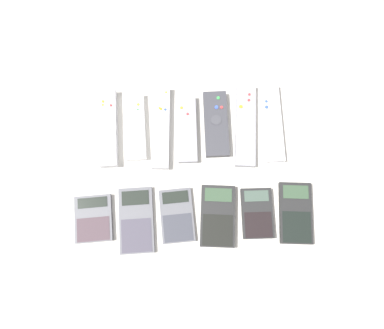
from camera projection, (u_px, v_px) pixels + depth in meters
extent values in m
plane|color=beige|center=(192.00, 177.00, 0.94)|extent=(3.00, 3.00, 0.00)
cube|color=#B7B7BC|center=(108.00, 128.00, 0.96)|extent=(0.05, 0.21, 0.03)
cylinder|color=#99999E|center=(107.00, 127.00, 0.94)|extent=(0.02, 0.02, 0.00)
cylinder|color=orange|center=(103.00, 101.00, 0.96)|extent=(0.01, 0.01, 0.00)
cylinder|color=yellow|center=(103.00, 105.00, 0.96)|extent=(0.01, 0.01, 0.00)
cylinder|color=red|center=(111.00, 105.00, 0.96)|extent=(0.01, 0.01, 0.00)
cube|color=white|center=(135.00, 127.00, 0.96)|extent=(0.06, 0.18, 0.02)
cylinder|color=silver|center=(134.00, 123.00, 0.95)|extent=(0.03, 0.03, 0.00)
cylinder|color=yellow|center=(138.00, 104.00, 0.96)|extent=(0.01, 0.01, 0.00)
cylinder|color=green|center=(138.00, 110.00, 0.96)|extent=(0.01, 0.01, 0.00)
cube|color=#B7B7BC|center=(161.00, 128.00, 0.96)|extent=(0.05, 0.22, 0.02)
cylinder|color=orange|center=(159.00, 108.00, 0.96)|extent=(0.01, 0.01, 0.00)
cylinder|color=blue|center=(165.00, 109.00, 0.96)|extent=(0.01, 0.01, 0.00)
cylinder|color=yellow|center=(166.00, 92.00, 0.97)|extent=(0.01, 0.01, 0.00)
cylinder|color=orange|center=(161.00, 109.00, 0.96)|extent=(0.01, 0.01, 0.00)
cube|color=gray|center=(187.00, 129.00, 0.96)|extent=(0.05, 0.18, 0.02)
cylinder|color=orange|center=(181.00, 108.00, 0.96)|extent=(0.01, 0.01, 0.00)
cylinder|color=red|center=(188.00, 114.00, 0.96)|extent=(0.01, 0.01, 0.00)
cube|color=#333338|center=(216.00, 124.00, 0.96)|extent=(0.06, 0.17, 0.02)
cylinder|color=#38383D|center=(216.00, 120.00, 0.95)|extent=(0.03, 0.03, 0.00)
cylinder|color=blue|center=(216.00, 107.00, 0.96)|extent=(0.01, 0.01, 0.00)
cylinder|color=red|center=(222.00, 107.00, 0.96)|extent=(0.01, 0.01, 0.00)
cylinder|color=green|center=(218.00, 98.00, 0.97)|extent=(0.01, 0.01, 0.00)
cube|color=gray|center=(245.00, 125.00, 0.96)|extent=(0.06, 0.22, 0.02)
cylinder|color=#99999E|center=(246.00, 132.00, 0.95)|extent=(0.03, 0.03, 0.00)
cylinder|color=red|center=(249.00, 94.00, 0.97)|extent=(0.01, 0.01, 0.00)
cylinder|color=red|center=(249.00, 100.00, 0.97)|extent=(0.01, 0.01, 0.00)
cylinder|color=silver|center=(246.00, 106.00, 0.96)|extent=(0.01, 0.01, 0.00)
cylinder|color=orange|center=(241.00, 107.00, 0.96)|extent=(0.01, 0.01, 0.00)
cube|color=silver|center=(272.00, 123.00, 0.96)|extent=(0.05, 0.21, 0.02)
cylinder|color=#99999E|center=(273.00, 126.00, 0.95)|extent=(0.03, 0.03, 0.00)
cylinder|color=blue|center=(267.00, 107.00, 0.96)|extent=(0.01, 0.01, 0.00)
cylinder|color=silver|center=(270.00, 96.00, 0.97)|extent=(0.01, 0.01, 0.00)
cylinder|color=blue|center=(266.00, 101.00, 0.97)|extent=(0.01, 0.01, 0.00)
cube|color=#4C4C51|center=(94.00, 219.00, 0.91)|extent=(0.10, 0.12, 0.01)
cube|color=black|center=(92.00, 203.00, 0.91)|extent=(0.07, 0.03, 0.00)
cube|color=#3B2D33|center=(93.00, 229.00, 0.90)|extent=(0.08, 0.06, 0.00)
cube|color=#4C4C51|center=(136.00, 220.00, 0.91)|extent=(0.09, 0.16, 0.01)
cube|color=black|center=(135.00, 198.00, 0.92)|extent=(0.07, 0.04, 0.00)
cube|color=#393541|center=(137.00, 235.00, 0.90)|extent=(0.08, 0.08, 0.00)
cube|color=#4C4C51|center=(177.00, 216.00, 0.92)|extent=(0.09, 0.14, 0.01)
cube|color=black|center=(175.00, 197.00, 0.92)|extent=(0.07, 0.03, 0.00)
cube|color=#303139|center=(178.00, 228.00, 0.90)|extent=(0.07, 0.07, 0.00)
cube|color=black|center=(218.00, 216.00, 0.91)|extent=(0.09, 0.15, 0.02)
cube|color=#2D422D|center=(218.00, 195.00, 0.91)|extent=(0.07, 0.04, 0.00)
cube|color=black|center=(218.00, 230.00, 0.90)|extent=(0.08, 0.08, 0.00)
cube|color=black|center=(257.00, 213.00, 0.91)|extent=(0.07, 0.12, 0.02)
cube|color=#38473D|center=(256.00, 196.00, 0.91)|extent=(0.06, 0.03, 0.00)
cube|color=black|center=(258.00, 225.00, 0.90)|extent=(0.07, 0.06, 0.00)
cube|color=black|center=(295.00, 213.00, 0.92)|extent=(0.09, 0.15, 0.02)
cube|color=#2D422D|center=(296.00, 192.00, 0.92)|extent=(0.06, 0.04, 0.00)
cube|color=black|center=(297.00, 227.00, 0.90)|extent=(0.07, 0.08, 0.00)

